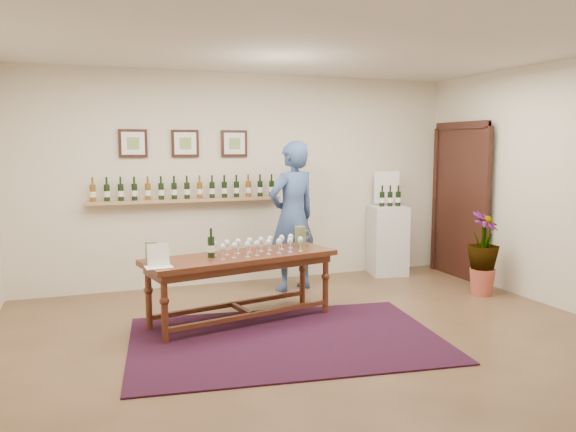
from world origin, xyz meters
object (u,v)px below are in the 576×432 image
object	(u,v)px
display_pedestal	(387,240)
potted_plant	(483,253)
person	(293,216)
tasting_table	(241,265)

from	to	relation	value
display_pedestal	potted_plant	size ratio (longest dim) A/B	1.10
person	potted_plant	bearing A→B (deg)	136.27
potted_plant	person	distance (m)	2.42
person	display_pedestal	bearing A→B (deg)	175.52
tasting_table	display_pedestal	distance (m)	2.95
potted_plant	person	xyz separation A→B (m)	(-2.13, 1.06, 0.43)
tasting_table	person	bearing A→B (deg)	35.67
tasting_table	display_pedestal	bearing A→B (deg)	17.14
tasting_table	potted_plant	bearing A→B (deg)	-11.74
display_pedestal	potted_plant	distance (m)	1.52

